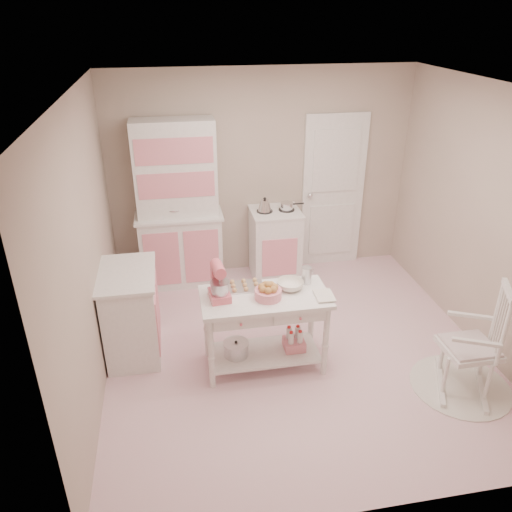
{
  "coord_description": "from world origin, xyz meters",
  "views": [
    {
      "loc": [
        -1.15,
        -4.07,
        3.21
      ],
      "look_at": [
        -0.36,
        0.32,
        0.96
      ],
      "focal_mm": 35.0,
      "sensor_mm": 36.0,
      "label": 1
    }
  ],
  "objects": [
    {
      "name": "metal_pitcher",
      "position": [
        0.08,
        -0.02,
        0.89
      ],
      "size": [
        0.1,
        0.1,
        0.17
      ],
      "primitive_type": "cylinder",
      "color": "silver",
      "rests_on": "work_table"
    },
    {
      "name": "cookie_tray",
      "position": [
        -0.51,
        0.0,
        0.81
      ],
      "size": [
        0.34,
        0.24,
        0.02
      ],
      "primitive_type": "cube",
      "color": "silver",
      "rests_on": "work_table"
    },
    {
      "name": "rocking_chair",
      "position": [
        1.39,
        -0.83,
        0.55
      ],
      "size": [
        0.74,
        0.85,
        1.1
      ],
      "primitive_type": "cube",
      "rotation": [
        0.0,
        0.0,
        -0.43
      ],
      "color": "white",
      "rests_on": "ground"
    },
    {
      "name": "work_table",
      "position": [
        -0.36,
        -0.18,
        0.4
      ],
      "size": [
        1.2,
        0.6,
        0.8
      ],
      "primitive_type": "cube",
      "color": "white",
      "rests_on": "ground"
    },
    {
      "name": "bread_basket",
      "position": [
        -0.34,
        -0.23,
        0.85
      ],
      "size": [
        0.25,
        0.25,
        0.09
      ],
      "primitive_type": "cylinder",
      "color": "pink",
      "rests_on": "work_table"
    },
    {
      "name": "room_shell",
      "position": [
        0.0,
        0.0,
        1.65
      ],
      "size": [
        3.84,
        3.84,
        2.62
      ],
      "color": "pink",
      "rests_on": "ground"
    },
    {
      "name": "lace_rug",
      "position": [
        1.39,
        -0.83,
        0.01
      ],
      "size": [
        0.92,
        0.92,
        0.01
      ],
      "primitive_type": "cylinder",
      "color": "white",
      "rests_on": "ground"
    },
    {
      "name": "stand_mixer",
      "position": [
        -0.78,
        -0.16,
        0.97
      ],
      "size": [
        0.23,
        0.3,
        0.34
      ],
      "primitive_type": "cube",
      "rotation": [
        0.0,
        0.0,
        0.09
      ],
      "color": "#E46072",
      "rests_on": "work_table"
    },
    {
      "name": "recipe_book",
      "position": [
        0.09,
        -0.3,
        0.81
      ],
      "size": [
        0.18,
        0.23,
        0.02
      ],
      "primitive_type": "imported",
      "rotation": [
        0.0,
        0.0,
        -0.03
      ],
      "color": "white",
      "rests_on": "work_table"
    },
    {
      "name": "base_cabinet",
      "position": [
        -1.63,
        0.28,
        0.46
      ],
      "size": [
        0.54,
        0.84,
        0.92
      ],
      "primitive_type": "cube",
      "color": "white",
      "rests_on": "ground"
    },
    {
      "name": "stove",
      "position": [
        0.13,
        1.61,
        0.46
      ],
      "size": [
        0.62,
        0.57,
        0.92
      ],
      "primitive_type": "cube",
      "color": "white",
      "rests_on": "ground"
    },
    {
      "name": "mixing_bowl",
      "position": [
        -0.1,
        -0.1,
        0.84
      ],
      "size": [
        0.26,
        0.26,
        0.08
      ],
      "primitive_type": "imported",
      "color": "white",
      "rests_on": "work_table"
    },
    {
      "name": "hutch",
      "position": [
        -1.07,
        1.66,
        1.04
      ],
      "size": [
        1.06,
        0.5,
        2.08
      ],
      "primitive_type": "cube",
      "color": "white",
      "rests_on": "ground"
    },
    {
      "name": "door",
      "position": [
        0.95,
        1.87,
        1.02
      ],
      "size": [
        0.82,
        0.05,
        2.04
      ],
      "primitive_type": "cube",
      "color": "white",
      "rests_on": "ground"
    }
  ]
}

